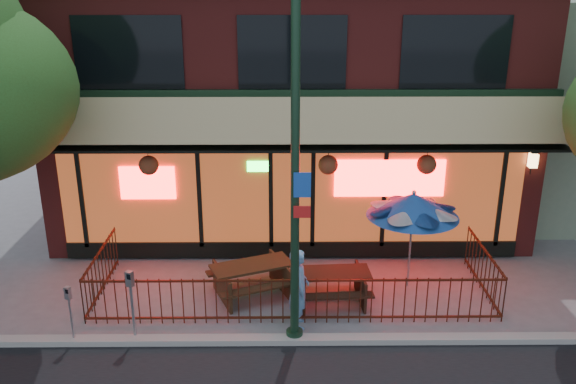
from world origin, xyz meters
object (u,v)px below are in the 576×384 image
pedestrian (299,288)px  parking_meter_near (131,294)px  picnic_table_left (252,275)px  patio_umbrella (413,205)px  parking_meter_far (69,306)px  picnic_table_right (331,282)px  street_light (295,185)px

pedestrian → parking_meter_near: bearing=95.9°
picnic_table_left → patio_umbrella: size_ratio=0.92×
pedestrian → parking_meter_far: size_ratio=1.39×
pedestrian → parking_meter_near: 3.19m
pedestrian → picnic_table_right: bearing=-39.5°
street_light → pedestrian: street_light is taller
picnic_table_left → patio_umbrella: patio_umbrella is taller
street_light → patio_umbrella: 3.57m
patio_umbrella → picnic_table_left: bearing=-173.6°
picnic_table_left → parking_meter_far: bearing=-151.1°
picnic_table_left → picnic_table_right: picnic_table_left is taller
parking_meter_near → pedestrian: bearing=9.0°
street_light → picnic_table_left: size_ratio=3.34×
street_light → picnic_table_right: size_ratio=4.06×
picnic_table_left → patio_umbrella: (3.49, 0.39, 1.46)m
patio_umbrella → parking_meter_near: size_ratio=1.55×
parking_meter_near → picnic_table_left: bearing=39.0°
picnic_table_right → pedestrian: 1.24m
patio_umbrella → parking_meter_near: (-5.65, -2.14, -0.95)m
street_light → picnic_table_right: 3.16m
patio_umbrella → parking_meter_near: patio_umbrella is taller
picnic_table_left → pedestrian: pedestrian is taller
picnic_table_right → parking_meter_near: bearing=-159.3°
street_light → picnic_table_left: 3.31m
pedestrian → parking_meter_near: pedestrian is taller
street_light → patio_umbrella: size_ratio=3.07×
street_light → pedestrian: size_ratio=4.20×
pedestrian → patio_umbrella: bearing=-59.9°
picnic_table_right → parking_meter_near: (-3.86, -1.46, 0.53)m
pedestrian → parking_meter_far: 4.33m
picnic_table_right → parking_meter_far: bearing=-162.9°
parking_meter_near → parking_meter_far: parking_meter_near is taller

